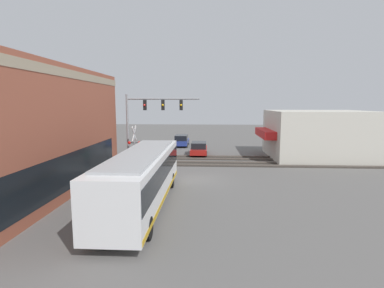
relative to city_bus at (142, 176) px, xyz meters
name	(u,v)px	position (x,y,z in m)	size (l,w,h in m)	color
ground_plane	(197,180)	(6.03, -2.80, -1.73)	(120.00, 120.00, 0.00)	#605E5B
shop_building	(317,134)	(16.07, -15.15, 0.77)	(8.98, 11.01, 5.00)	beige
city_bus	(142,176)	(0.00, 0.00, 0.00)	(12.01, 2.59, 3.12)	white
traffic_signal_gantry	(149,114)	(10.24, 1.63, 3.11)	(0.42, 6.56, 6.57)	gray
crossing_signal	(134,143)	(9.78, 2.89, 0.57)	(1.41, 1.18, 3.81)	gray
rail_track_near	(199,164)	(12.03, -2.80, -1.70)	(2.60, 60.00, 0.15)	#332D28
rail_track_far	(200,158)	(15.23, -2.80, -1.70)	(2.60, 60.00, 0.15)	#332D28
parked_car_red	(199,149)	(17.18, -2.60, -1.05)	(4.51, 1.82, 1.46)	#B21E19
parked_car_blue	(182,141)	(24.15, 0.00, -1.03)	(4.66, 1.82, 1.51)	navy
pedestrian_at_crossing	(144,158)	(9.82, 2.08, -0.77)	(0.34, 0.34, 1.86)	black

